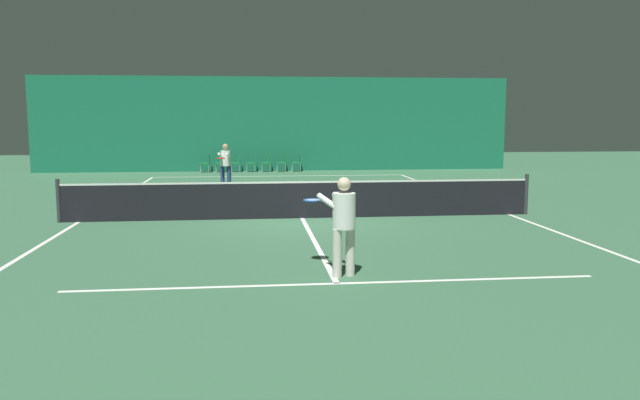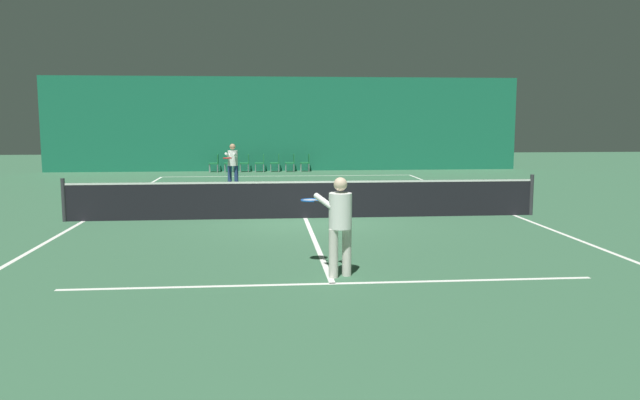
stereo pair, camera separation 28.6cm
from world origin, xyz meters
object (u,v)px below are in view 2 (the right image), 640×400
object	(u,v)px
courtside_chair_4	(276,162)
courtside_chair_5	(291,161)
player_near	(339,219)
courtside_chair_1	(231,162)
courtside_chair_6	(306,161)
tennis_net	(305,198)
courtside_chair_0	(215,162)
player_far	(233,162)
courtside_chair_3	(261,162)
courtside_chair_2	(246,162)

from	to	relation	value
courtside_chair_4	courtside_chair_5	size ratio (longest dim) A/B	1.00
player_near	courtside_chair_4	world-z (taller)	player_near
courtside_chair_1	courtside_chair_6	xyz separation A→B (m)	(3.62, 0.00, 0.00)
tennis_net	courtside_chair_6	size ratio (longest dim) A/B	14.29
courtside_chair_1	courtside_chair_5	xyz separation A→B (m)	(2.89, 0.00, 0.00)
courtside_chair_0	courtside_chair_6	world-z (taller)	same
player_far	courtside_chair_4	size ratio (longest dim) A/B	1.90
player_near	player_far	world-z (taller)	player_near
courtside_chair_3	courtside_chair_0	bearing A→B (deg)	-90.00
player_near	courtside_chair_6	size ratio (longest dim) A/B	1.91
tennis_net	courtside_chair_1	distance (m)	14.48
courtside_chair_3	courtside_chair_2	bearing A→B (deg)	-90.00
tennis_net	courtside_chair_3	world-z (taller)	tennis_net
player_near	player_far	xyz separation A→B (m)	(-2.36, 13.61, -0.00)
tennis_net	player_far	size ratio (longest dim) A/B	7.51
tennis_net	courtside_chair_4	bearing A→B (deg)	91.86
courtside_chair_2	courtside_chair_3	size ratio (longest dim) A/B	1.00
courtside_chair_2	courtside_chair_6	distance (m)	2.89
courtside_chair_0	courtside_chair_1	size ratio (longest dim) A/B	1.00
courtside_chair_2	courtside_chair_5	world-z (taller)	same
courtside_chair_4	courtside_chair_3	bearing A→B (deg)	-90.00
courtside_chair_0	player_near	bearing A→B (deg)	9.85
courtside_chair_0	courtside_chair_2	bearing A→B (deg)	90.00
courtside_chair_5	player_near	bearing A→B (deg)	-0.32
courtside_chair_0	courtside_chair_5	xyz separation A→B (m)	(3.62, 0.00, 0.00)
tennis_net	player_far	xyz separation A→B (m)	(-2.21, 7.67, 0.42)
tennis_net	courtside_chair_1	size ratio (longest dim) A/B	14.29
courtside_chair_2	player_near	bearing A→B (deg)	5.82
courtside_chair_2	courtside_chair_4	distance (m)	1.45
courtside_chair_6	player_far	bearing A→B (deg)	-25.90
courtside_chair_1	courtside_chair_6	size ratio (longest dim) A/B	1.00
player_near	courtside_chair_1	distance (m)	20.38
courtside_chair_0	courtside_chair_1	distance (m)	0.72
courtside_chair_1	courtside_chair_3	distance (m)	1.45
tennis_net	player_near	xyz separation A→B (m)	(0.15, -5.94, 0.42)
courtside_chair_2	courtside_chair_3	bearing A→B (deg)	90.00
courtside_chair_0	courtside_chair_6	bearing A→B (deg)	90.00
courtside_chair_3	courtside_chair_4	world-z (taller)	same
tennis_net	courtside_chair_3	size ratio (longest dim) A/B	14.29
tennis_net	courtside_chair_2	bearing A→B (deg)	97.64
player_near	player_far	bearing A→B (deg)	-15.28
courtside_chair_6	courtside_chair_4	bearing A→B (deg)	-90.00
player_near	courtside_chair_6	xyz separation A→B (m)	(0.84, 20.18, -0.45)
courtside_chair_5	courtside_chair_6	bearing A→B (deg)	90.00
courtside_chair_3	tennis_net	bearing A→B (deg)	4.76
courtside_chair_5	courtside_chair_2	bearing A→B (deg)	-90.00
courtside_chair_0	courtside_chair_3	world-z (taller)	same
player_far	courtside_chair_1	world-z (taller)	player_far
courtside_chair_0	courtside_chair_5	size ratio (longest dim) A/B	1.00
courtside_chair_2	courtside_chair_5	bearing A→B (deg)	90.00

